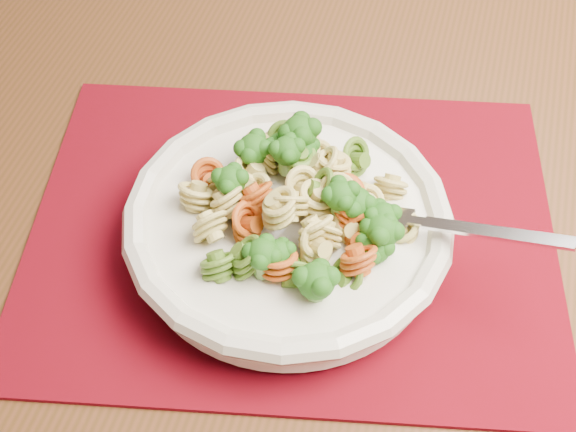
{
  "coord_description": "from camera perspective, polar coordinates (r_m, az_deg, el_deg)",
  "views": [
    {
      "loc": [
        -0.46,
        -0.56,
        1.28
      ],
      "look_at": [
        -0.47,
        -0.17,
        0.82
      ],
      "focal_mm": 50.0,
      "sensor_mm": 36.0,
      "label": 1
    }
  ],
  "objects": [
    {
      "name": "fork",
      "position": [
        0.61,
        7.54,
        -0.14
      ],
      "size": [
        0.17,
        0.1,
        0.08
      ],
      "primitive_type": null,
      "rotation": [
        0.0,
        -0.35,
        -0.47
      ],
      "color": "silver",
      "rests_on": "pasta_bowl"
    },
    {
      "name": "pasta_bowl",
      "position": [
        0.62,
        -0.0,
        -0.63
      ],
      "size": [
        0.25,
        0.25,
        0.05
      ],
      "color": "beige",
      "rests_on": "placemat"
    },
    {
      "name": "pasta_broccoli_heap",
      "position": [
        0.61,
        -0.0,
        0.36
      ],
      "size": [
        0.22,
        0.22,
        0.06
      ],
      "primitive_type": null,
      "color": "tan",
      "rests_on": "pasta_bowl"
    },
    {
      "name": "placemat",
      "position": [
        0.65,
        0.31,
        -1.0
      ],
      "size": [
        0.43,
        0.34,
        0.0
      ],
      "primitive_type": "cube",
      "rotation": [
        0.0,
        0.0,
        -0.03
      ],
      "color": "#620413",
      "rests_on": "dining_table"
    },
    {
      "name": "dining_table",
      "position": [
        0.81,
        1.61,
        0.06
      ],
      "size": [
        1.54,
        1.18,
        0.77
      ],
      "rotation": [
        0.0,
        0.0,
        -0.23
      ],
      "color": "#512B16",
      "rests_on": "ground"
    }
  ]
}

